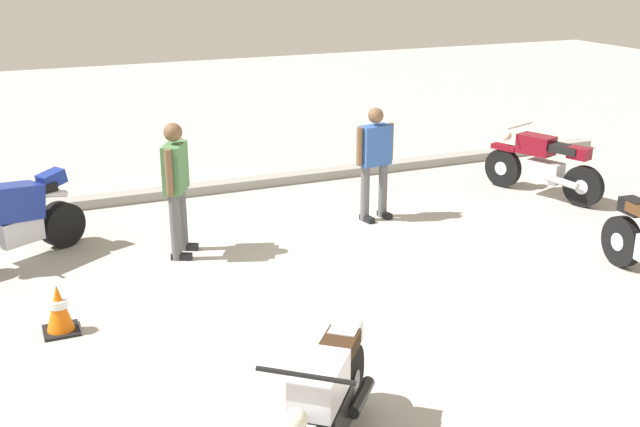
{
  "coord_description": "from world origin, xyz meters",
  "views": [
    {
      "loc": [
        -3.85,
        -7.14,
        3.76
      ],
      "look_at": [
        -0.4,
        0.9,
        0.75
      ],
      "focal_mm": 43.23,
      "sensor_mm": 36.0,
      "label": 1
    }
  ],
  "objects_px": {
    "motorcycle_silver_cruiser": "(326,407)",
    "motorcycle_maroon_cruiser": "(543,165)",
    "person_in_blue_shirt": "(375,157)",
    "traffic_cone": "(59,309)",
    "person_in_green_shirt": "(176,181)",
    "motorcycle_blue_sportbike": "(12,217)"
  },
  "relations": [
    {
      "from": "motorcycle_blue_sportbike",
      "to": "motorcycle_maroon_cruiser",
      "type": "bearing_deg",
      "value": 147.05
    },
    {
      "from": "person_in_green_shirt",
      "to": "traffic_cone",
      "type": "relative_size",
      "value": 3.28
    },
    {
      "from": "motorcycle_maroon_cruiser",
      "to": "person_in_green_shirt",
      "type": "xyz_separation_m",
      "value": [
        -5.91,
        -0.18,
        0.48
      ]
    },
    {
      "from": "motorcycle_silver_cruiser",
      "to": "traffic_cone",
      "type": "distance_m",
      "value": 3.51
    },
    {
      "from": "person_in_blue_shirt",
      "to": "traffic_cone",
      "type": "bearing_deg",
      "value": -77.24
    },
    {
      "from": "person_in_blue_shirt",
      "to": "motorcycle_silver_cruiser",
      "type": "bearing_deg",
      "value": -40.29
    },
    {
      "from": "motorcycle_maroon_cruiser",
      "to": "person_in_blue_shirt",
      "type": "relative_size",
      "value": 1.22
    },
    {
      "from": "motorcycle_maroon_cruiser",
      "to": "person_in_green_shirt",
      "type": "distance_m",
      "value": 5.93
    },
    {
      "from": "motorcycle_silver_cruiser",
      "to": "motorcycle_maroon_cruiser",
      "type": "height_order",
      "value": "same"
    },
    {
      "from": "traffic_cone",
      "to": "person_in_green_shirt",
      "type": "bearing_deg",
      "value": 44.61
    },
    {
      "from": "traffic_cone",
      "to": "person_in_blue_shirt",
      "type": "bearing_deg",
      "value": 22.46
    },
    {
      "from": "motorcycle_silver_cruiser",
      "to": "motorcycle_blue_sportbike",
      "type": "height_order",
      "value": "motorcycle_blue_sportbike"
    },
    {
      "from": "motorcycle_silver_cruiser",
      "to": "person_in_green_shirt",
      "type": "relative_size",
      "value": 0.97
    },
    {
      "from": "motorcycle_blue_sportbike",
      "to": "motorcycle_maroon_cruiser",
      "type": "xyz_separation_m",
      "value": [
        7.87,
        -0.4,
        -0.07
      ]
    },
    {
      "from": "motorcycle_silver_cruiser",
      "to": "person_in_green_shirt",
      "type": "xyz_separation_m",
      "value": [
        -0.0,
        4.71,
        0.48
      ]
    },
    {
      "from": "motorcycle_silver_cruiser",
      "to": "motorcycle_blue_sportbike",
      "type": "relative_size",
      "value": 0.95
    },
    {
      "from": "person_in_green_shirt",
      "to": "person_in_blue_shirt",
      "type": "bearing_deg",
      "value": 33.41
    },
    {
      "from": "motorcycle_blue_sportbike",
      "to": "person_in_blue_shirt",
      "type": "xyz_separation_m",
      "value": [
        4.91,
        -0.31,
        0.34
      ]
    },
    {
      "from": "motorcycle_silver_cruiser",
      "to": "traffic_cone",
      "type": "bearing_deg",
      "value": -112.45
    },
    {
      "from": "motorcycle_maroon_cruiser",
      "to": "person_in_blue_shirt",
      "type": "xyz_separation_m",
      "value": [
        -2.96,
        0.09,
        0.41
      ]
    },
    {
      "from": "traffic_cone",
      "to": "motorcycle_silver_cruiser",
      "type": "bearing_deg",
      "value": -61.91
    },
    {
      "from": "motorcycle_maroon_cruiser",
      "to": "motorcycle_silver_cruiser",
      "type": "bearing_deg",
      "value": 109.74
    }
  ]
}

